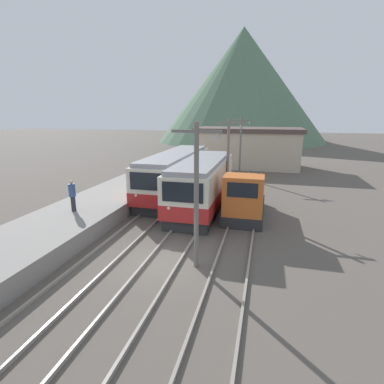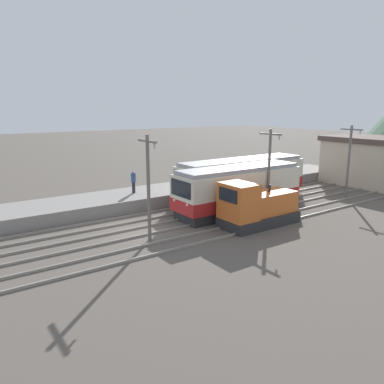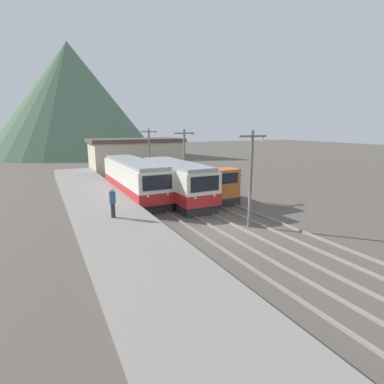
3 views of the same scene
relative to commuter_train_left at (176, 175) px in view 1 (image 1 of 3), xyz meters
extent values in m
plane|color=#564F47|center=(2.60, -11.08, -1.61)|extent=(200.00, 200.00, 0.00)
cube|color=gray|center=(-3.65, -11.08, -1.14)|extent=(4.50, 54.00, 0.94)
cube|color=gray|center=(-0.72, -11.08, -1.54)|extent=(0.10, 60.00, 0.14)
cube|color=gray|center=(0.72, -11.08, -1.54)|extent=(0.10, 60.00, 0.14)
cube|color=gray|center=(2.08, -11.08, -1.54)|extent=(0.10, 60.00, 0.14)
cube|color=gray|center=(3.52, -11.08, -1.54)|extent=(0.10, 60.00, 0.14)
cube|color=gray|center=(5.08, -11.08, -1.54)|extent=(0.10, 60.00, 0.14)
cube|color=gray|center=(6.52, -11.08, -1.54)|extent=(0.10, 60.00, 0.14)
cube|color=#28282B|center=(0.00, 0.01, -1.26)|extent=(2.58, 11.41, 0.70)
cube|color=silver|center=(0.00, 0.01, 0.32)|extent=(2.80, 11.88, 2.46)
cube|color=red|center=(0.00, 0.01, -0.46)|extent=(2.84, 11.92, 0.88)
cube|color=black|center=(0.00, -5.97, 0.81)|extent=(2.24, 0.06, 1.08)
sphere|color=silver|center=(-0.77, -5.98, -0.12)|extent=(0.18, 0.18, 0.18)
sphere|color=silver|center=(0.77, -5.98, -0.12)|extent=(0.18, 0.18, 0.18)
cube|color=#939399|center=(0.00, 0.01, 1.69)|extent=(2.46, 11.41, 0.28)
cube|color=#28282B|center=(2.80, -2.89, -1.26)|extent=(2.58, 9.62, 0.70)
cube|color=silver|center=(2.80, -2.89, 0.32)|extent=(2.80, 10.02, 2.45)
cube|color=red|center=(2.80, -2.89, -0.47)|extent=(2.84, 10.06, 0.88)
cube|color=black|center=(2.80, -7.93, 0.81)|extent=(2.24, 0.06, 1.08)
sphere|color=silver|center=(2.03, -7.94, -0.12)|extent=(0.18, 0.18, 0.18)
sphere|color=silver|center=(3.57, -7.94, -0.12)|extent=(0.18, 0.18, 0.18)
cube|color=#939399|center=(2.80, -2.89, 1.68)|extent=(2.46, 9.62, 0.28)
cube|color=#28282B|center=(5.80, -3.72, -1.26)|extent=(2.40, 5.43, 0.70)
cube|color=#D16628|center=(5.80, -5.56, 0.24)|extent=(2.28, 1.74, 2.30)
cube|color=black|center=(5.80, -6.45, 0.75)|extent=(1.68, 0.04, 0.83)
cube|color=#D16628|center=(5.80, -2.85, -0.21)|extent=(1.92, 3.59, 1.40)
cylinder|color=black|center=(5.80, -2.85, 0.74)|extent=(0.16, 0.16, 0.50)
cylinder|color=slate|center=(4.30, -11.08, 1.45)|extent=(0.20, 0.20, 6.12)
cube|color=slate|center=(4.30, -11.08, 4.16)|extent=(2.00, 0.12, 0.12)
cylinder|color=#B2B2B7|center=(5.10, -11.08, 3.96)|extent=(0.10, 0.10, 0.30)
cylinder|color=slate|center=(4.30, -1.41, 1.45)|extent=(0.20, 0.20, 6.12)
cube|color=slate|center=(4.30, -1.41, 4.16)|extent=(2.00, 0.12, 0.12)
cylinder|color=#B2B2B7|center=(5.10, -1.41, 3.96)|extent=(0.10, 0.10, 0.30)
cylinder|color=slate|center=(4.30, 8.27, 1.45)|extent=(0.20, 0.20, 6.12)
cube|color=slate|center=(4.30, 8.27, 4.16)|extent=(2.00, 0.12, 0.12)
cylinder|color=#B2B2B7|center=(5.10, 8.27, 3.96)|extent=(0.10, 0.10, 0.30)
cylinder|color=#282833|center=(-3.70, -8.15, -0.23)|extent=(0.26, 0.26, 0.88)
cylinder|color=#335184|center=(-3.70, -8.15, 0.58)|extent=(0.38, 0.38, 0.73)
sphere|color=beige|center=(-3.70, -8.15, 1.05)|extent=(0.22, 0.22, 0.22)
cube|color=beige|center=(4.65, 14.92, 0.52)|extent=(12.00, 6.00, 4.24)
cube|color=#51423D|center=(4.65, 14.92, 2.89)|extent=(12.60, 6.30, 0.50)
cone|color=#47664C|center=(0.27, 63.09, 7.89)|extent=(38.13, 38.13, 18.99)
cone|color=#517056|center=(0.35, 51.14, 10.90)|extent=(38.80, 38.80, 25.01)
camera|label=1|loc=(7.00, -22.51, 4.84)|focal=28.00mm
camera|label=2|loc=(22.74, -20.87, 6.00)|focal=35.00mm
camera|label=3|loc=(-7.33, -25.86, 4.73)|focal=28.00mm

